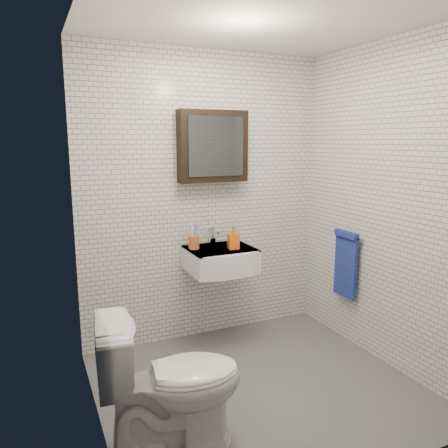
{
  "coord_description": "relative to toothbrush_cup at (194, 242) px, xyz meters",
  "views": [
    {
      "loc": [
        -1.41,
        -2.52,
        1.75
      ],
      "look_at": [
        -0.06,
        0.45,
        1.12
      ],
      "focal_mm": 35.0,
      "sensor_mm": 36.0,
      "label": 1
    }
  ],
  "objects": [
    {
      "name": "ground",
      "position": [
        0.16,
        -0.84,
        -0.91
      ],
      "size": [
        2.2,
        2.0,
        0.01
      ],
      "primitive_type": "cube",
      "color": "#4E5156",
      "rests_on": "ground"
    },
    {
      "name": "room_shell",
      "position": [
        0.16,
        -0.84,
        0.55
      ],
      "size": [
        2.22,
        2.02,
        2.51
      ],
      "color": "silver",
      "rests_on": "ground"
    },
    {
      "name": "washbasin",
      "position": [
        0.21,
        -0.11,
        -0.16
      ],
      "size": [
        0.55,
        0.5,
        0.2
      ],
      "color": "white",
      "rests_on": "room_shell"
    },
    {
      "name": "faucet",
      "position": [
        0.21,
        0.09,
        0.01
      ],
      "size": [
        0.06,
        0.2,
        0.15
      ],
      "color": "silver",
      "rests_on": "washbasin"
    },
    {
      "name": "mirror_cabinet",
      "position": [
        0.21,
        0.09,
        0.79
      ],
      "size": [
        0.6,
        0.15,
        0.6
      ],
      "color": "black",
      "rests_on": "room_shell"
    },
    {
      "name": "towel_rail",
      "position": [
        1.21,
        -0.49,
        -0.19
      ],
      "size": [
        0.09,
        0.3,
        0.58
      ],
      "color": "silver",
      "rests_on": "room_shell"
    },
    {
      "name": "toothbrush_cup",
      "position": [
        0.0,
        0.0,
        0.0
      ],
      "size": [
        0.09,
        0.09,
        0.25
      ],
      "rotation": [
        0.0,
        0.0,
        -0.01
      ],
      "color": "#BA542E",
      "rests_on": "washbasin"
    },
    {
      "name": "soap_bottle",
      "position": [
        0.31,
        -0.13,
        0.03
      ],
      "size": [
        0.1,
        0.1,
        0.19
      ],
      "primitive_type": "imported",
      "rotation": [
        0.0,
        0.0,
        -0.17
      ],
      "color": "orange",
      "rests_on": "washbasin"
    },
    {
      "name": "toilet",
      "position": [
        -0.58,
        -1.18,
        -0.5
      ],
      "size": [
        0.85,
        0.56,
        0.82
      ],
      "primitive_type": "imported",
      "rotation": [
        0.0,
        0.0,
        1.44
      ],
      "color": "white",
      "rests_on": "ground"
    }
  ]
}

